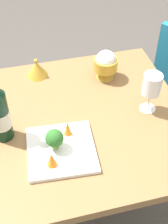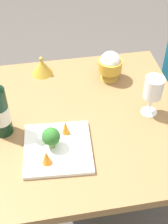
# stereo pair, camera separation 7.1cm
# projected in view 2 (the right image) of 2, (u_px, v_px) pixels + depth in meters

# --- Properties ---
(ground_plane) EXTENTS (8.00, 8.00, 0.00)m
(ground_plane) POSITION_uv_depth(u_px,v_px,m) (84.00, 208.00, 1.84)
(ground_plane) COLOR #4C4742
(dining_table) EXTENTS (0.85, 0.85, 0.74)m
(dining_table) POSITION_uv_depth(u_px,v_px,m) (84.00, 132.00, 1.39)
(dining_table) COLOR olive
(dining_table) RESTS_ON ground_plane
(wine_glass) EXTENTS (0.08, 0.08, 0.18)m
(wine_glass) POSITION_uv_depth(u_px,v_px,m) (153.00, 89.00, 1.26)
(wine_glass) COLOR white
(wine_glass) RESTS_ON dining_table
(rice_bowl) EXTENTS (0.11, 0.11, 0.14)m
(rice_bowl) POSITION_uv_depth(u_px,v_px,m) (110.00, 65.00, 1.46)
(rice_bowl) COLOR gold
(rice_bowl) RESTS_ON dining_table
(rice_bowl_lid) EXTENTS (0.10, 0.10, 0.09)m
(rice_bowl_lid) POSITION_uv_depth(u_px,v_px,m) (42.00, 67.00, 1.51)
(rice_bowl_lid) COLOR gold
(rice_bowl_lid) RESTS_ON dining_table
(serving_plate) EXTENTS (0.27, 0.27, 0.02)m
(serving_plate) POSITION_uv_depth(u_px,v_px,m) (58.00, 148.00, 1.20)
(serving_plate) COLOR white
(serving_plate) RESTS_ON dining_table
(broccoli_floret) EXTENTS (0.07, 0.07, 0.09)m
(broccoli_floret) POSITION_uv_depth(u_px,v_px,m) (51.00, 137.00, 1.16)
(broccoli_floret) COLOR #729E4C
(broccoli_floret) RESTS_ON serving_plate
(carrot_garnish_left) EXTENTS (0.03, 0.03, 0.06)m
(carrot_garnish_left) POSITION_uv_depth(u_px,v_px,m) (66.00, 127.00, 1.22)
(carrot_garnish_left) COLOR orange
(carrot_garnish_left) RESTS_ON serving_plate
(carrot_garnish_right) EXTENTS (0.04, 0.04, 0.06)m
(carrot_garnish_right) POSITION_uv_depth(u_px,v_px,m) (46.00, 157.00, 1.12)
(carrot_garnish_right) COLOR orange
(carrot_garnish_right) RESTS_ON serving_plate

